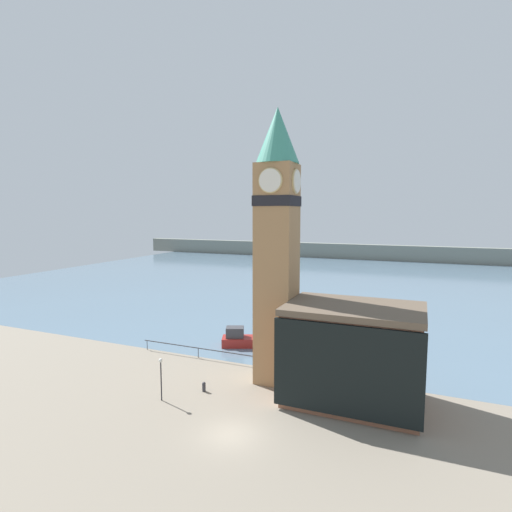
# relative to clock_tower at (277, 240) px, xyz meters

# --- Properties ---
(ground_plane) EXTENTS (160.00, 160.00, 0.00)m
(ground_plane) POSITION_rel_clock_tower_xyz_m (0.21, -9.77, -12.95)
(ground_plane) COLOR gray
(water) EXTENTS (160.00, 120.00, 0.00)m
(water) POSITION_rel_clock_tower_xyz_m (0.21, 62.46, -12.95)
(water) COLOR slate
(water) RESTS_ON ground_plane
(far_shoreline) EXTENTS (180.00, 3.00, 5.00)m
(far_shoreline) POSITION_rel_clock_tower_xyz_m (0.21, 102.46, -10.45)
(far_shoreline) COLOR gray
(far_shoreline) RESTS_ON water
(pier_railing) EXTENTS (13.89, 0.08, 1.09)m
(pier_railing) POSITION_rel_clock_tower_xyz_m (-9.60, 2.21, -11.98)
(pier_railing) COLOR #333338
(pier_railing) RESTS_ON ground_plane
(clock_tower) EXTENTS (3.80, 3.80, 24.41)m
(clock_tower) POSITION_rel_clock_tower_xyz_m (0.00, 0.00, 0.00)
(clock_tower) COLOR #9E754C
(clock_tower) RESTS_ON ground_plane
(pier_building) EXTENTS (10.85, 7.58, 7.97)m
(pier_building) POSITION_rel_clock_tower_xyz_m (7.10, -1.51, -8.95)
(pier_building) COLOR #935B42
(pier_building) RESTS_ON ground_plane
(boat_near) EXTENTS (5.03, 3.68, 2.22)m
(boat_near) POSITION_rel_clock_tower_xyz_m (-7.09, 7.41, -12.15)
(boat_near) COLOR maroon
(boat_near) RESTS_ON water
(mooring_bollard_near) EXTENTS (0.31, 0.31, 0.83)m
(mooring_bollard_near) POSITION_rel_clock_tower_xyz_m (-4.98, -4.60, -12.50)
(mooring_bollard_near) COLOR #2D2D33
(mooring_bollard_near) RESTS_ON ground_plane
(lamp_post) EXTENTS (0.32, 0.32, 3.56)m
(lamp_post) POSITION_rel_clock_tower_xyz_m (-7.34, -7.41, -10.43)
(lamp_post) COLOR black
(lamp_post) RESTS_ON ground_plane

